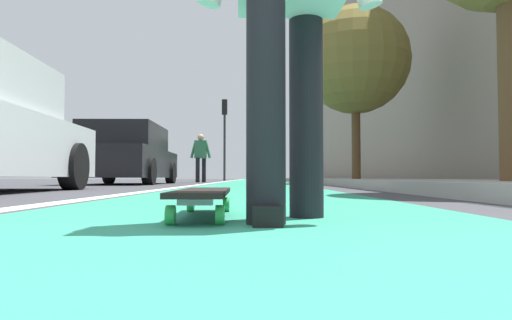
{
  "coord_description": "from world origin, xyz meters",
  "views": [
    {
      "loc": [
        -0.48,
        -0.08,
        0.17
      ],
      "look_at": [
        13.89,
        -0.08,
        0.72
      ],
      "focal_mm": 31.59,
      "sensor_mm": 36.0,
      "label": 1
    }
  ],
  "objects_px": {
    "skateboard": "(203,195)",
    "parked_car_mid": "(126,156)",
    "street_tree_mid": "(355,60)",
    "pedestrian_distant": "(201,155)",
    "traffic_light": "(225,125)"
  },
  "relations": [
    {
      "from": "skateboard",
      "to": "parked_car_mid",
      "type": "distance_m",
      "value": 9.83
    },
    {
      "from": "parked_car_mid",
      "to": "pedestrian_distant",
      "type": "height_order",
      "value": "pedestrian_distant"
    },
    {
      "from": "street_tree_mid",
      "to": "pedestrian_distant",
      "type": "bearing_deg",
      "value": 55.44
    },
    {
      "from": "parked_car_mid",
      "to": "street_tree_mid",
      "type": "height_order",
      "value": "street_tree_mid"
    },
    {
      "from": "parked_car_mid",
      "to": "street_tree_mid",
      "type": "relative_size",
      "value": 0.92
    },
    {
      "from": "skateboard",
      "to": "pedestrian_distant",
      "type": "distance_m",
      "value": 13.48
    },
    {
      "from": "skateboard",
      "to": "street_tree_mid",
      "type": "distance_m",
      "value": 11.1
    },
    {
      "from": "skateboard",
      "to": "parked_car_mid",
      "type": "xyz_separation_m",
      "value": [
        9.34,
        3.01,
        0.6
      ]
    },
    {
      "from": "traffic_light",
      "to": "pedestrian_distant",
      "type": "height_order",
      "value": "traffic_light"
    },
    {
      "from": "skateboard",
      "to": "traffic_light",
      "type": "distance_m",
      "value": 22.25
    },
    {
      "from": "parked_car_mid",
      "to": "traffic_light",
      "type": "bearing_deg",
      "value": -7.0
    },
    {
      "from": "parked_car_mid",
      "to": "street_tree_mid",
      "type": "distance_m",
      "value": 6.55
    },
    {
      "from": "street_tree_mid",
      "to": "pedestrian_distant",
      "type": "distance_m",
      "value": 6.04
    },
    {
      "from": "pedestrian_distant",
      "to": "traffic_light",
      "type": "bearing_deg",
      "value": -1.29
    },
    {
      "from": "parked_car_mid",
      "to": "street_tree_mid",
      "type": "bearing_deg",
      "value": -81.69
    }
  ]
}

